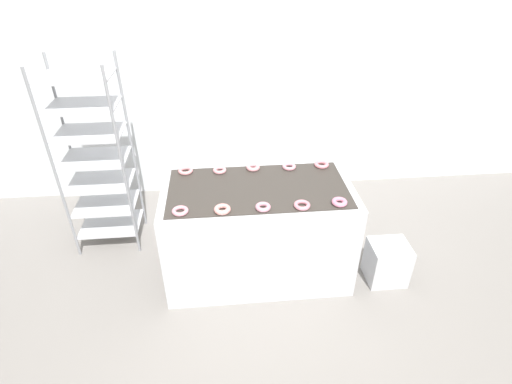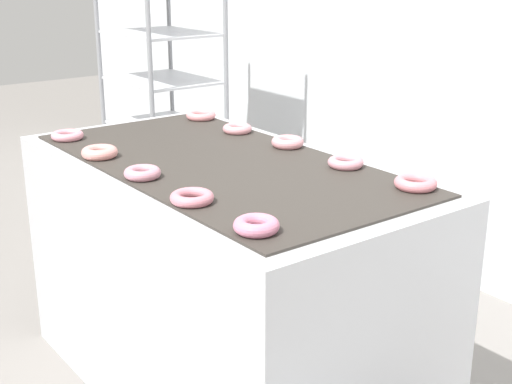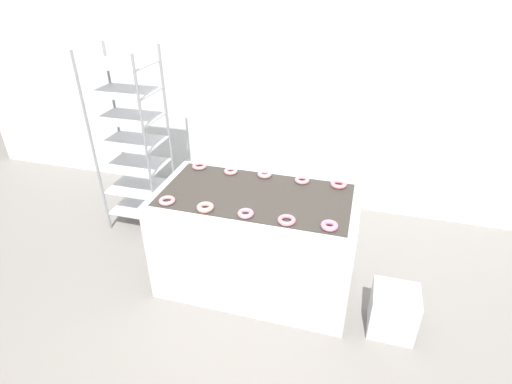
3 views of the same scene
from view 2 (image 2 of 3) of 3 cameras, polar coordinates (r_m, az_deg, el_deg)
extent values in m
cube|color=silver|center=(2.55, -2.71, -7.15)|extent=(1.55, 0.81, 0.87)
cube|color=#38332D|center=(2.39, -2.87, 2.37)|extent=(1.42, 0.72, 0.01)
cube|color=#262628|center=(1.98, -4.61, -9.61)|extent=(0.12, 0.07, 0.10)
cylinder|color=gray|center=(3.99, -12.30, 8.71)|extent=(0.02, 0.02, 1.78)
cylinder|color=gray|center=(3.50, -8.35, 7.60)|extent=(0.02, 0.02, 1.78)
cylinder|color=gray|center=(4.19, -6.81, 9.45)|extent=(0.02, 0.02, 1.78)
cylinder|color=gray|center=(3.73, -2.39, 8.44)|extent=(0.02, 0.02, 1.78)
cube|color=silver|center=(4.03, -7.09, -1.41)|extent=(0.56, 0.44, 0.01)
cube|color=silver|center=(3.95, -7.23, 1.90)|extent=(0.56, 0.44, 0.01)
cube|color=silver|center=(3.89, -7.38, 5.34)|extent=(0.56, 0.44, 0.01)
cube|color=silver|center=(3.84, -7.53, 8.87)|extent=(0.56, 0.44, 0.01)
cube|color=silver|center=(3.81, -7.68, 12.47)|extent=(0.56, 0.44, 0.01)
torus|color=pink|center=(2.77, -14.85, 4.40)|extent=(0.12, 0.12, 0.03)
torus|color=pink|center=(2.49, -12.40, 3.13)|extent=(0.12, 0.12, 0.04)
torus|color=#CE8798|center=(2.23, -9.08, 1.52)|extent=(0.11, 0.11, 0.03)
torus|color=#D37F8D|center=(1.99, -5.15, -0.44)|extent=(0.12, 0.12, 0.03)
torus|color=pink|center=(1.77, 0.03, -2.69)|extent=(0.12, 0.12, 0.04)
torus|color=pink|center=(3.02, -4.42, 6.13)|extent=(0.12, 0.12, 0.03)
torus|color=pink|center=(2.78, -1.51, 5.09)|extent=(0.11, 0.11, 0.03)
torus|color=pink|center=(2.57, 2.54, 4.01)|extent=(0.12, 0.12, 0.04)
torus|color=pink|center=(2.34, 7.18, 2.37)|extent=(0.12, 0.12, 0.03)
torus|color=pink|center=(2.16, 12.65, 0.71)|extent=(0.13, 0.13, 0.03)
camera|label=1|loc=(2.79, -77.83, 26.98)|focal=28.00mm
camera|label=3|loc=(1.92, -92.05, 28.04)|focal=28.00mm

